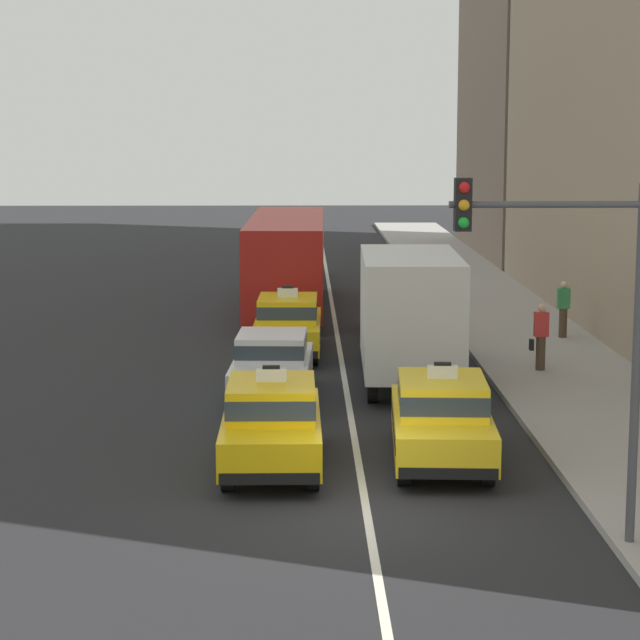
{
  "coord_description": "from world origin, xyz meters",
  "views": [
    {
      "loc": [
        -1.05,
        -19.46,
        6.31
      ],
      "look_at": [
        -0.6,
        12.24,
        1.3
      ],
      "focal_mm": 68.89,
      "sensor_mm": 36.0,
      "label": 1
    }
  ],
  "objects_px": {
    "sedan_left_second": "(272,364)",
    "traffic_light_pole": "(573,299)",
    "taxi_right_nearest": "(441,418)",
    "taxi_left_nearest": "(272,421)",
    "sedan_left_fifth": "(289,258)",
    "box_truck_right_second": "(408,311)",
    "pedestrian_mid_block": "(541,337)",
    "taxi_left_third": "(288,324)",
    "bus_left_fourth": "(287,258)",
    "taxi_right_third": "(396,309)",
    "pedestrian_by_storefront": "(563,309)"
  },
  "relations": [
    {
      "from": "sedan_left_second",
      "to": "traffic_light_pole",
      "type": "distance_m",
      "value": 11.82
    },
    {
      "from": "taxi_right_nearest",
      "to": "taxi_left_nearest",
      "type": "bearing_deg",
      "value": -175.25
    },
    {
      "from": "sedan_left_fifth",
      "to": "taxi_left_nearest",
      "type": "bearing_deg",
      "value": -90.0
    },
    {
      "from": "box_truck_right_second",
      "to": "pedestrian_mid_block",
      "type": "xyz_separation_m",
      "value": [
        3.45,
        0.7,
        -0.77
      ]
    },
    {
      "from": "sedan_left_second",
      "to": "sedan_left_fifth",
      "type": "height_order",
      "value": "same"
    },
    {
      "from": "sedan_left_fifth",
      "to": "pedestrian_mid_block",
      "type": "height_order",
      "value": "pedestrian_mid_block"
    },
    {
      "from": "taxi_left_third",
      "to": "sedan_left_fifth",
      "type": "height_order",
      "value": "taxi_left_third"
    },
    {
      "from": "sedan_left_fifth",
      "to": "taxi_right_nearest",
      "type": "height_order",
      "value": "taxi_right_nearest"
    },
    {
      "from": "traffic_light_pole",
      "to": "sedan_left_second",
      "type": "bearing_deg",
      "value": 114.01
    },
    {
      "from": "taxi_left_third",
      "to": "traffic_light_pole",
      "type": "bearing_deg",
      "value": -74.83
    },
    {
      "from": "bus_left_fourth",
      "to": "taxi_right_third",
      "type": "height_order",
      "value": "bus_left_fourth"
    },
    {
      "from": "taxi_left_nearest",
      "to": "pedestrian_mid_block",
      "type": "bearing_deg",
      "value": 51.86
    },
    {
      "from": "taxi_left_third",
      "to": "pedestrian_mid_block",
      "type": "relative_size",
      "value": 2.7
    },
    {
      "from": "bus_left_fourth",
      "to": "taxi_right_third",
      "type": "distance_m",
      "value": 6.74
    },
    {
      "from": "taxi_left_nearest",
      "to": "taxi_right_third",
      "type": "height_order",
      "value": "same"
    },
    {
      "from": "box_truck_right_second",
      "to": "taxi_right_third",
      "type": "height_order",
      "value": "box_truck_right_second"
    },
    {
      "from": "taxi_left_nearest",
      "to": "taxi_right_nearest",
      "type": "height_order",
      "value": "same"
    },
    {
      "from": "bus_left_fourth",
      "to": "pedestrian_by_storefront",
      "type": "relative_size",
      "value": 6.7
    },
    {
      "from": "bus_left_fourth",
      "to": "sedan_left_fifth",
      "type": "bearing_deg",
      "value": 90.28
    },
    {
      "from": "taxi_right_nearest",
      "to": "pedestrian_mid_block",
      "type": "bearing_deg",
      "value": 67.17
    },
    {
      "from": "taxi_right_third",
      "to": "pedestrian_by_storefront",
      "type": "height_order",
      "value": "taxi_right_third"
    },
    {
      "from": "taxi_right_nearest",
      "to": "pedestrian_mid_block",
      "type": "distance_m",
      "value": 8.91
    },
    {
      "from": "pedestrian_mid_block",
      "to": "traffic_light_pole",
      "type": "bearing_deg",
      "value": -99.22
    },
    {
      "from": "taxi_left_third",
      "to": "pedestrian_by_storefront",
      "type": "relative_size",
      "value": 2.74
    },
    {
      "from": "pedestrian_by_storefront",
      "to": "sedan_left_fifth",
      "type": "bearing_deg",
      "value": 117.75
    },
    {
      "from": "taxi_left_third",
      "to": "traffic_light_pole",
      "type": "height_order",
      "value": "traffic_light_pole"
    },
    {
      "from": "taxi_right_third",
      "to": "pedestrian_by_storefront",
      "type": "xyz_separation_m",
      "value": [
        4.87,
        -0.85,
        0.12
      ]
    },
    {
      "from": "sedan_left_second",
      "to": "bus_left_fourth",
      "type": "height_order",
      "value": "bus_left_fourth"
    },
    {
      "from": "bus_left_fourth",
      "to": "sedan_left_fifth",
      "type": "height_order",
      "value": "bus_left_fourth"
    },
    {
      "from": "sedan_left_second",
      "to": "pedestrian_mid_block",
      "type": "xyz_separation_m",
      "value": [
        6.79,
        2.69,
        0.16
      ]
    },
    {
      "from": "pedestrian_mid_block",
      "to": "box_truck_right_second",
      "type": "bearing_deg",
      "value": -168.56
    },
    {
      "from": "sedan_left_second",
      "to": "taxi_left_third",
      "type": "height_order",
      "value": "taxi_left_third"
    },
    {
      "from": "taxi_right_third",
      "to": "bus_left_fourth",
      "type": "bearing_deg",
      "value": 120.16
    },
    {
      "from": "taxi_left_nearest",
      "to": "sedan_left_second",
      "type": "bearing_deg",
      "value": 91.31
    },
    {
      "from": "bus_left_fourth",
      "to": "box_truck_right_second",
      "type": "distance_m",
      "value": 12.6
    },
    {
      "from": "taxi_right_nearest",
      "to": "traffic_light_pole",
      "type": "height_order",
      "value": "traffic_light_pole"
    },
    {
      "from": "bus_left_fourth",
      "to": "pedestrian_mid_block",
      "type": "distance_m",
      "value": 13.28
    },
    {
      "from": "taxi_left_third",
      "to": "sedan_left_fifth",
      "type": "distance_m",
      "value": 17.68
    },
    {
      "from": "box_truck_right_second",
      "to": "sedan_left_second",
      "type": "bearing_deg",
      "value": -149.19
    },
    {
      "from": "taxi_left_nearest",
      "to": "sedan_left_fifth",
      "type": "height_order",
      "value": "taxi_left_nearest"
    },
    {
      "from": "sedan_left_second",
      "to": "pedestrian_mid_block",
      "type": "height_order",
      "value": "pedestrian_mid_block"
    },
    {
      "from": "sedan_left_fifth",
      "to": "taxi_right_nearest",
      "type": "distance_m",
      "value": 28.97
    },
    {
      "from": "pedestrian_by_storefront",
      "to": "taxi_left_third",
      "type": "bearing_deg",
      "value": -166.37
    },
    {
      "from": "sedan_left_fifth",
      "to": "traffic_light_pole",
      "type": "height_order",
      "value": "traffic_light_pole"
    },
    {
      "from": "sedan_left_fifth",
      "to": "taxi_right_third",
      "type": "xyz_separation_m",
      "value": [
        3.4,
        -14.86,
        0.03
      ]
    },
    {
      "from": "taxi_right_third",
      "to": "pedestrian_by_storefront",
      "type": "bearing_deg",
      "value": -9.91
    },
    {
      "from": "taxi_left_third",
      "to": "sedan_left_fifth",
      "type": "bearing_deg",
      "value": 90.55
    },
    {
      "from": "pedestrian_by_storefront",
      "to": "sedan_left_second",
      "type": "bearing_deg",
      "value": -138.0
    },
    {
      "from": "sedan_left_fifth",
      "to": "box_truck_right_second",
      "type": "distance_m",
      "value": 21.54
    },
    {
      "from": "taxi_right_nearest",
      "to": "box_truck_right_second",
      "type": "bearing_deg",
      "value": 89.96
    }
  ]
}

